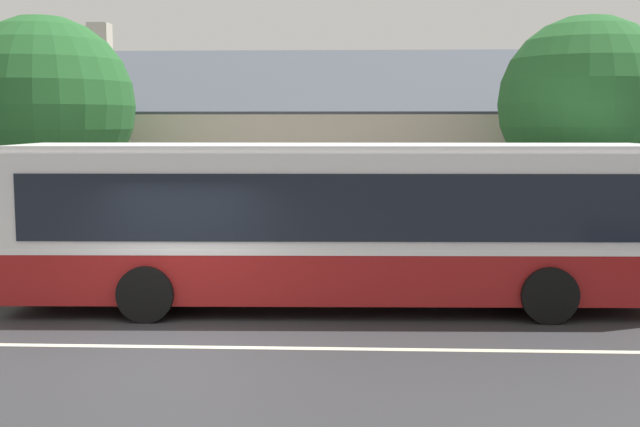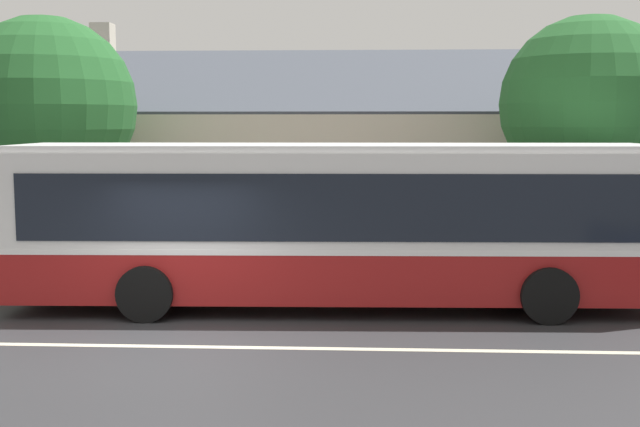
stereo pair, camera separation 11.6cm
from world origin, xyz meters
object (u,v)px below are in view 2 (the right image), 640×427
(street_tree_primary, at_px, (588,105))
(street_tree_secondary, at_px, (46,106))
(bench_by_building, at_px, (31,251))
(transit_bus, at_px, (335,220))

(street_tree_primary, bearing_deg, street_tree_secondary, 179.85)
(street_tree_primary, bearing_deg, bench_by_building, -174.89)
(street_tree_secondary, bearing_deg, transit_bus, -29.21)
(transit_bus, height_order, street_tree_secondary, street_tree_secondary)
(bench_by_building, distance_m, street_tree_primary, 13.25)
(transit_bus, distance_m, street_tree_secondary, 8.36)
(transit_bus, distance_m, bench_by_building, 7.66)
(bench_by_building, distance_m, street_tree_secondary, 3.50)
(street_tree_primary, distance_m, street_tree_secondary, 12.75)
(bench_by_building, bearing_deg, transit_bus, -21.34)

